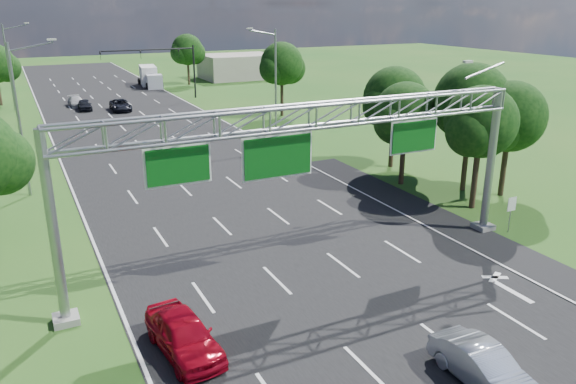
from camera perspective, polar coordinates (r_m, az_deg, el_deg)
ground at (r=43.26m, az=-9.43°, el=1.87°), size 220.00×220.00×0.00m
road at (r=43.26m, az=-9.43°, el=1.87°), size 18.00×180.00×0.02m
road_flare at (r=34.60m, az=15.33°, el=-2.86°), size 3.00×30.00×0.02m
sign_gantry at (r=25.47m, az=2.65°, el=6.39°), size 23.50×1.00×9.56m
regulatory_sign at (r=33.60m, az=21.75°, el=-1.45°), size 0.60×0.08×2.10m
traffic_signal at (r=77.54m, az=-12.11°, el=12.96°), size 12.21×0.24×7.00m
streetlight_l_near at (r=40.35m, az=-25.48°, el=7.27°), size 2.97×0.22×10.16m
streetlight_l_far at (r=75.09m, az=-26.40°, el=11.62°), size 2.97×0.22×10.16m
streetlight_r_mid at (r=55.26m, az=-1.45°, el=11.65°), size 2.97×0.22×10.16m
tree_cluster_right at (r=39.89m, az=16.11°, el=7.84°), size 9.91×14.60×8.68m
tree_verge_rd at (r=64.51m, az=-0.59°, el=12.70°), size 5.76×4.80×8.28m
tree_verge_re at (r=91.81m, az=-10.15°, el=13.91°), size 5.76×4.80×7.84m
building_right at (r=99.03m, az=-5.08°, el=12.59°), size 12.00×9.00×4.00m
red_coupe at (r=21.56m, az=-10.55°, el=-14.02°), size 2.28×4.63×1.52m
silver_sedan at (r=20.81m, az=19.26°, el=-16.42°), size 1.49×4.17×1.37m
car_queue_a at (r=75.94m, az=-20.71°, el=8.59°), size 1.89×4.23×1.20m
car_queue_b at (r=71.15m, az=-16.66°, el=8.45°), size 2.39×4.85×1.32m
car_queue_c at (r=72.87m, az=-19.94°, el=8.32°), size 1.71×3.84×1.28m
box_truck at (r=91.48m, az=-13.89°, el=11.30°), size 3.10×8.30×3.04m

